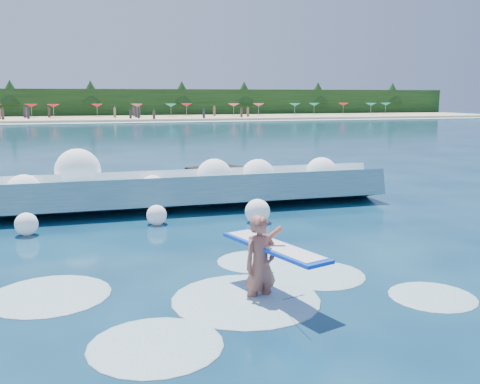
% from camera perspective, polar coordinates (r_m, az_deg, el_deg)
% --- Properties ---
extents(ground, '(200.00, 200.00, 0.00)m').
position_cam_1_polar(ground, '(12.69, -4.00, -7.23)').
color(ground, '#082442').
rests_on(ground, ground).
extents(beach, '(140.00, 20.00, 0.40)m').
position_cam_1_polar(beach, '(89.94, -14.82, 7.59)').
color(beach, tan).
rests_on(beach, ground).
extents(wet_band, '(140.00, 5.00, 0.08)m').
position_cam_1_polar(wet_band, '(78.96, -14.57, 7.17)').
color(wet_band, silver).
rests_on(wet_band, ground).
extents(treeline, '(140.00, 4.00, 5.00)m').
position_cam_1_polar(treeline, '(99.87, -15.06, 9.13)').
color(treeline, black).
rests_on(treeline, ground).
extents(breaking_wave, '(18.35, 2.84, 1.58)m').
position_cam_1_polar(breaking_wave, '(18.48, -12.57, -0.14)').
color(breaking_wave, teal).
rests_on(breaking_wave, ground).
extents(rock_cluster, '(8.00, 3.27, 1.32)m').
position_cam_1_polar(rock_cluster, '(19.56, -11.00, 0.07)').
color(rock_cluster, black).
rests_on(rock_cluster, ground).
extents(surfer_with_board, '(1.39, 3.06, 1.94)m').
position_cam_1_polar(surfer_with_board, '(10.17, 2.54, -7.43)').
color(surfer_with_board, '#A0594A').
rests_on(surfer_with_board, ground).
extents(wave_spray, '(15.47, 4.80, 2.10)m').
position_cam_1_polar(wave_spray, '(18.30, -13.82, 1.18)').
color(wave_spray, white).
rests_on(wave_spray, ground).
extents(surf_foam, '(9.08, 5.57, 0.14)m').
position_cam_1_polar(surf_foam, '(10.45, -2.28, -11.10)').
color(surf_foam, silver).
rests_on(surf_foam, ground).
extents(beach_umbrellas, '(109.21, 6.36, 0.50)m').
position_cam_1_polar(beach_umbrellas, '(91.61, -14.73, 8.92)').
color(beach_umbrellas, '#CD3C70').
rests_on(beach_umbrellas, ground).
extents(beachgoers, '(100.88, 13.70, 1.85)m').
position_cam_1_polar(beachgoers, '(86.51, -11.34, 8.20)').
color(beachgoers, '#3F332D').
rests_on(beachgoers, ground).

